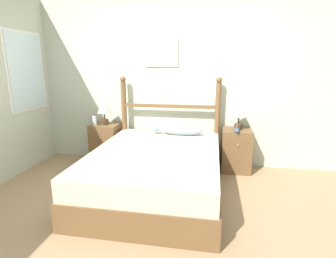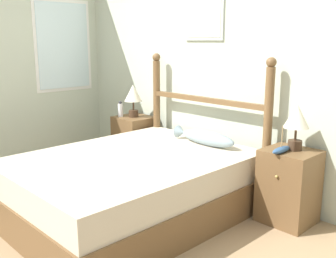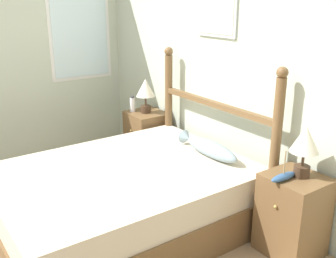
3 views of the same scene
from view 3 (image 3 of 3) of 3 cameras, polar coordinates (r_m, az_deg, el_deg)
ground_plane at (r=3.27m, az=-15.87°, el=-16.90°), size 16.00×16.00×0.00m
wall_back at (r=3.63m, az=9.02°, el=9.16°), size 6.40×0.08×2.55m
bed at (r=3.34m, az=-6.44°, el=-10.03°), size 1.54×2.02×0.54m
headboard at (r=3.66m, az=6.66°, el=0.76°), size 1.55×0.09×1.38m
nightstand_left at (r=4.52m, az=-3.07°, el=-1.41°), size 0.42×0.41×0.63m
nightstand_right at (r=3.14m, az=17.59°, el=-11.82°), size 0.42×0.41×0.63m
table_lamp_left at (r=4.35m, az=-3.28°, el=5.65°), size 0.21×0.21×0.38m
table_lamp_right at (r=2.92m, az=19.25°, el=-1.92°), size 0.21×0.21×0.38m
bottle at (r=4.44m, az=-5.17°, el=3.60°), size 0.06×0.06×0.19m
model_boat at (r=2.90m, az=16.40°, el=-6.64°), size 0.06×0.24×0.22m
fish_pillow at (r=3.45m, az=5.90°, el=-2.75°), size 0.70×0.15×0.14m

